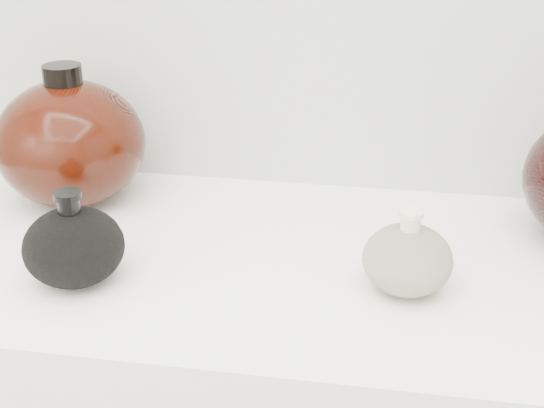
# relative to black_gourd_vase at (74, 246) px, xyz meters

# --- Properties ---
(black_gourd_vase) EXTENTS (0.14, 0.14, 0.12)m
(black_gourd_vase) POSITION_rel_black_gourd_vase_xyz_m (0.00, 0.00, 0.00)
(black_gourd_vase) COLOR black
(black_gourd_vase) RESTS_ON display_counter
(cream_gourd_vase) EXTENTS (0.13, 0.13, 0.11)m
(cream_gourd_vase) POSITION_rel_black_gourd_vase_xyz_m (0.40, 0.05, -0.01)
(cream_gourd_vase) COLOR beige
(cream_gourd_vase) RESTS_ON display_counter
(left_round_pot) EXTENTS (0.29, 0.29, 0.21)m
(left_round_pot) POSITION_rel_black_gourd_vase_xyz_m (-0.10, 0.23, 0.05)
(left_round_pot) COLOR black
(left_round_pot) RESTS_ON display_counter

